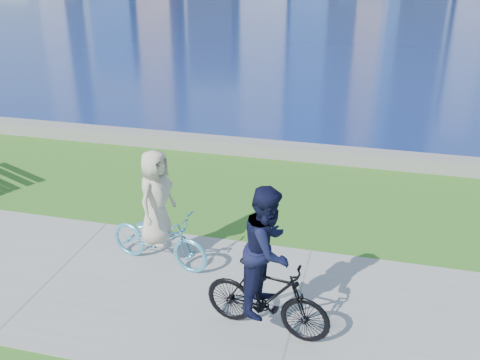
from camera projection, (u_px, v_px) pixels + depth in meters
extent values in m
plane|color=#2F681B|center=(57.00, 273.00, 8.89)|extent=(320.00, 320.00, 0.00)
cube|color=gray|center=(57.00, 273.00, 8.88)|extent=(80.00, 3.50, 0.02)
cube|color=slate|center=(184.00, 142.00, 14.31)|extent=(90.00, 0.50, 0.35)
imported|color=#59B9D9|center=(159.00, 238.00, 8.95)|extent=(0.99, 1.95, 0.97)
imported|color=silver|center=(156.00, 198.00, 8.65)|extent=(0.66, 0.88, 1.62)
imported|color=black|center=(267.00, 298.00, 7.33)|extent=(0.82, 1.88, 1.10)
imported|color=black|center=(268.00, 249.00, 7.02)|extent=(0.80, 0.96, 1.79)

